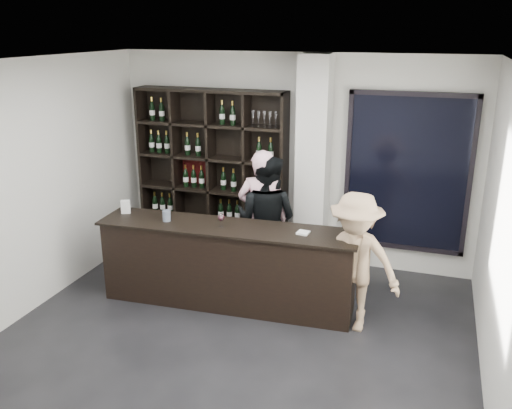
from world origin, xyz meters
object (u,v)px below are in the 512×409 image
(taster_black, at_px, (266,220))
(customer, at_px, (354,262))
(wine_shelf, at_px, (212,174))
(taster_pink, at_px, (263,217))
(tasting_counter, at_px, (227,265))

(taster_black, distance_m, customer, 1.49)
(wine_shelf, relative_size, taster_pink, 1.36)
(wine_shelf, height_order, tasting_counter, wine_shelf)
(taster_black, bearing_deg, wine_shelf, -27.35)
(tasting_counter, height_order, customer, customer)
(taster_black, bearing_deg, customer, 154.39)
(wine_shelf, relative_size, customer, 1.53)
(tasting_counter, bearing_deg, customer, -5.11)
(wine_shelf, height_order, taster_pink, wine_shelf)
(taster_pink, bearing_deg, wine_shelf, -42.19)
(tasting_counter, relative_size, taster_pink, 1.73)
(taster_pink, height_order, taster_black, taster_pink)
(taster_black, height_order, customer, taster_black)
(wine_shelf, height_order, taster_black, wine_shelf)
(taster_pink, xyz_separation_m, taster_black, (0.05, 0.00, -0.03))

